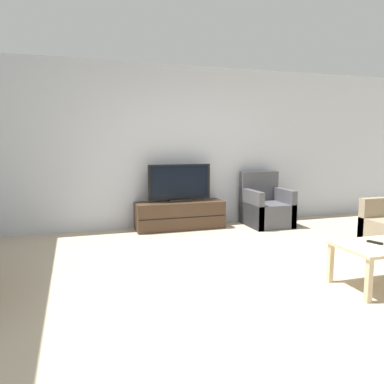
# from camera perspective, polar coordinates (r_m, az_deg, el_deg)

# --- Properties ---
(ground_plane) EXTENTS (24.00, 24.00, 0.00)m
(ground_plane) POSITION_cam_1_polar(r_m,az_deg,el_deg) (4.03, 8.25, -13.28)
(ground_plane) COLOR tan
(wall_back) EXTENTS (12.00, 0.06, 2.70)m
(wall_back) POSITION_cam_1_polar(r_m,az_deg,el_deg) (6.39, -2.54, 6.89)
(wall_back) COLOR silver
(wall_back) RESTS_ON ground
(tv_stand) EXTENTS (1.47, 0.45, 0.45)m
(tv_stand) POSITION_cam_1_polar(r_m,az_deg,el_deg) (6.22, -1.87, -3.55)
(tv_stand) COLOR #422D1E
(tv_stand) RESTS_ON ground
(tv) EXTENTS (1.05, 0.18, 0.62)m
(tv) POSITION_cam_1_polar(r_m,az_deg,el_deg) (6.14, -1.89, 1.18)
(tv) COLOR black
(tv) RESTS_ON tv_stand
(armchair) EXTENTS (0.70, 0.76, 0.91)m
(armchair) POSITION_cam_1_polar(r_m,az_deg,el_deg) (6.60, 11.17, -2.44)
(armchair) COLOR #4C4C51
(armchair) RESTS_ON ground
(coffee_table) EXTENTS (0.84, 0.60, 0.43)m
(coffee_table) POSITION_cam_1_polar(r_m,az_deg,el_deg) (4.16, 26.89, -7.96)
(coffee_table) COLOR #CCB289
(coffee_table) RESTS_ON ground
(remote) EXTENTS (0.09, 0.15, 0.02)m
(remote) POSITION_cam_1_polar(r_m,az_deg,el_deg) (4.16, 26.10, -6.91)
(remote) COLOR black
(remote) RESTS_ON coffee_table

